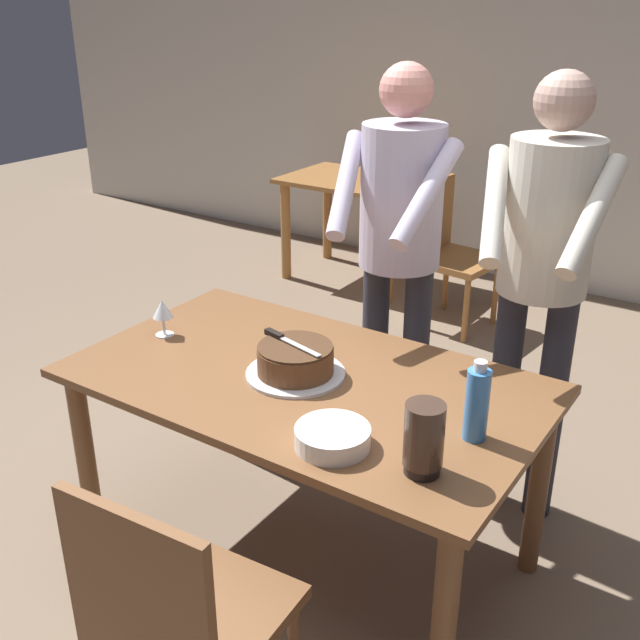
# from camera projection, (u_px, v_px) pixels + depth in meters

# --- Properties ---
(ground_plane) EXTENTS (14.00, 14.00, 0.00)m
(ground_plane) POSITION_uv_depth(u_px,v_px,m) (307.00, 552.00, 2.84)
(ground_plane) COLOR #7A6651
(back_wall) EXTENTS (10.00, 0.12, 2.70)m
(back_wall) POSITION_uv_depth(u_px,v_px,m) (599.00, 92.00, 4.84)
(back_wall) COLOR beige
(back_wall) RESTS_ON ground_plane
(main_dining_table) EXTENTS (1.60, 0.92, 0.75)m
(main_dining_table) POSITION_uv_depth(u_px,v_px,m) (305.00, 404.00, 2.58)
(main_dining_table) COLOR brown
(main_dining_table) RESTS_ON ground_plane
(cake_on_platter) EXTENTS (0.34, 0.34, 0.11)m
(cake_on_platter) POSITION_uv_depth(u_px,v_px,m) (295.00, 362.00, 2.53)
(cake_on_platter) COLOR silver
(cake_on_platter) RESTS_ON main_dining_table
(cake_knife) EXTENTS (0.27, 0.08, 0.02)m
(cake_knife) POSITION_uv_depth(u_px,v_px,m) (281.00, 338.00, 2.56)
(cake_knife) COLOR silver
(cake_knife) RESTS_ON cake_on_platter
(plate_stack) EXTENTS (0.22, 0.22, 0.06)m
(plate_stack) POSITION_uv_depth(u_px,v_px,m) (333.00, 437.00, 2.14)
(plate_stack) COLOR white
(plate_stack) RESTS_ON main_dining_table
(wine_glass_near) EXTENTS (0.08, 0.08, 0.14)m
(wine_glass_near) POSITION_uv_depth(u_px,v_px,m) (163.00, 310.00, 2.81)
(wine_glass_near) COLOR silver
(wine_glass_near) RESTS_ON main_dining_table
(water_bottle) EXTENTS (0.07, 0.07, 0.25)m
(water_bottle) POSITION_uv_depth(u_px,v_px,m) (477.00, 403.00, 2.15)
(water_bottle) COLOR #387AC6
(water_bottle) RESTS_ON main_dining_table
(hurricane_lamp) EXTENTS (0.11, 0.11, 0.21)m
(hurricane_lamp) POSITION_uv_depth(u_px,v_px,m) (424.00, 438.00, 2.00)
(hurricane_lamp) COLOR black
(hurricane_lamp) RESTS_ON main_dining_table
(person_cutting_cake) EXTENTS (0.46, 0.57, 1.72)m
(person_cutting_cake) POSITION_uv_depth(u_px,v_px,m) (399.00, 235.00, 2.93)
(person_cutting_cake) COLOR #2D2D38
(person_cutting_cake) RESTS_ON ground_plane
(person_standing_beside) EXTENTS (0.46, 0.57, 1.72)m
(person_standing_beside) POSITION_uv_depth(u_px,v_px,m) (544.00, 259.00, 2.66)
(person_standing_beside) COLOR #2D2D38
(person_standing_beside) RESTS_ON ground_plane
(chair_near_side) EXTENTS (0.47, 0.47, 0.90)m
(chair_near_side) POSITION_uv_depth(u_px,v_px,m) (179.00, 615.00, 1.91)
(chair_near_side) COLOR brown
(chair_near_side) RESTS_ON ground_plane
(background_table) EXTENTS (1.00, 0.70, 0.74)m
(background_table) POSITION_uv_depth(u_px,v_px,m) (356.00, 201.00, 5.32)
(background_table) COLOR #9E6633
(background_table) RESTS_ON ground_plane
(background_chair_1) EXTENTS (0.49, 0.49, 0.90)m
(background_chair_1) POSITION_uv_depth(u_px,v_px,m) (448.00, 248.00, 4.63)
(background_chair_1) COLOR #9E6633
(background_chair_1) RESTS_ON ground_plane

